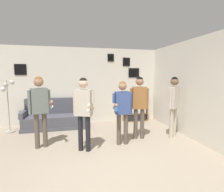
# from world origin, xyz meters

# --- Properties ---
(ground_plane) EXTENTS (20.00, 20.00, 0.00)m
(ground_plane) POSITION_xyz_m (0.00, 0.00, 0.00)
(ground_plane) COLOR gray
(wall_back) EXTENTS (7.87, 0.08, 2.70)m
(wall_back) POSITION_xyz_m (0.00, 3.72, 1.36)
(wall_back) COLOR silver
(wall_back) RESTS_ON ground_plane
(wall_right) EXTENTS (0.06, 6.09, 2.70)m
(wall_right) POSITION_xyz_m (2.77, 1.85, 1.35)
(wall_right) COLOR silver
(wall_right) RESTS_ON ground_plane
(couch) EXTENTS (2.01, 0.80, 0.96)m
(couch) POSITION_xyz_m (-0.98, 3.31, 0.31)
(couch) COLOR #4C4C56
(couch) RESTS_ON ground_plane
(bookshelf) EXTENTS (0.92, 0.30, 0.87)m
(bookshelf) POSITION_xyz_m (1.91, 3.50, 0.43)
(bookshelf) COLOR olive
(bookshelf) RESTS_ON ground_plane
(floor_lamp) EXTENTS (0.35, 0.39, 1.59)m
(floor_lamp) POSITION_xyz_m (-2.30, 3.11, 1.09)
(floor_lamp) COLOR #ADA89E
(floor_lamp) RESTS_ON ground_plane
(person_player_foreground_left) EXTENTS (0.57, 0.42, 1.70)m
(person_player_foreground_left) POSITION_xyz_m (-1.17, 1.68, 1.05)
(person_player_foreground_left) COLOR brown
(person_player_foreground_left) RESTS_ON ground_plane
(person_player_foreground_center) EXTENTS (0.46, 0.58, 1.68)m
(person_player_foreground_center) POSITION_xyz_m (-0.18, 1.26, 1.03)
(person_player_foreground_center) COLOR black
(person_player_foreground_center) RESTS_ON ground_plane
(person_watcher_holding_cup) EXTENTS (0.51, 0.40, 1.59)m
(person_watcher_holding_cup) POSITION_xyz_m (0.77, 1.42, 0.97)
(person_watcher_holding_cup) COLOR brown
(person_watcher_holding_cup) RESTS_ON ground_plane
(person_spectator_near_bookshelf) EXTENTS (0.49, 0.28, 1.69)m
(person_spectator_near_bookshelf) POSITION_xyz_m (1.34, 1.72, 1.04)
(person_spectator_near_bookshelf) COLOR brown
(person_spectator_near_bookshelf) RESTS_ON ground_plane
(person_spectator_far_right) EXTENTS (0.43, 0.36, 1.69)m
(person_spectator_far_right) POSITION_xyz_m (2.29, 1.58, 1.04)
(person_spectator_far_right) COLOR #B7AD99
(person_spectator_far_right) RESTS_ON ground_plane
(bottle_on_floor) EXTENTS (0.07, 0.07, 0.24)m
(bottle_on_floor) POSITION_xyz_m (-1.43, 2.53, 0.09)
(bottle_on_floor) COLOR #3D6638
(bottle_on_floor) RESTS_ON ground_plane
(drinking_cup) EXTENTS (0.07, 0.07, 0.11)m
(drinking_cup) POSITION_xyz_m (1.72, 3.50, 0.92)
(drinking_cup) COLOR white
(drinking_cup) RESTS_ON bookshelf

